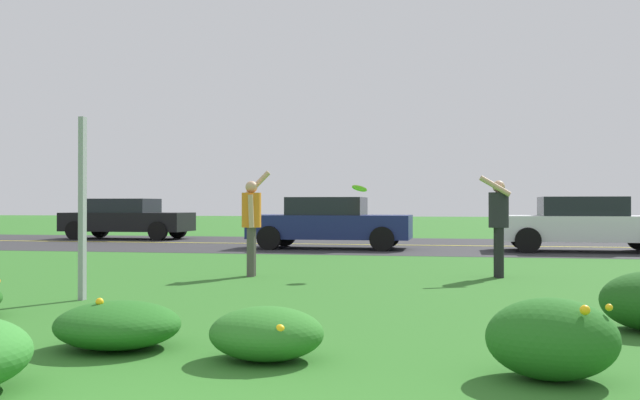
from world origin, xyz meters
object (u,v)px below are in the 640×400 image
at_px(car_navy_center_right, 330,222).
at_px(frisbee_lime, 359,188).
at_px(person_thrower_orange_shirt, 252,219).
at_px(car_white_rightmost, 585,224).
at_px(car_black_center_left, 127,218).
at_px(sign_post_near_path, 82,208).
at_px(person_catcher_dark_shirt, 498,219).

bearing_deg(car_navy_center_right, frisbee_lime, -75.93).
distance_m(person_thrower_orange_shirt, car_white_rightmost, 10.39).
bearing_deg(car_white_rightmost, person_thrower_orange_shirt, -131.01).
relative_size(frisbee_lime, car_navy_center_right, 0.06).
distance_m(frisbee_lime, car_black_center_left, 15.30).
relative_size(person_thrower_orange_shirt, car_white_rightmost, 0.41).
bearing_deg(sign_post_near_path, car_black_center_left, 114.15).
bearing_deg(person_thrower_orange_shirt, frisbee_lime, 11.75).
bearing_deg(person_thrower_orange_shirt, car_white_rightmost, 48.99).
xyz_separation_m(car_black_center_left, car_white_rightmost, (14.99, -4.09, 0.00)).
height_order(sign_post_near_path, frisbee_lime, sign_post_near_path).
xyz_separation_m(person_catcher_dark_shirt, frisbee_lime, (-2.37, -0.22, 0.53)).
xyz_separation_m(frisbee_lime, car_black_center_left, (-10.02, 11.54, -0.79)).
bearing_deg(sign_post_near_path, frisbee_lime, 50.22).
height_order(sign_post_near_path, car_white_rightmost, sign_post_near_path).
bearing_deg(car_black_center_left, person_thrower_orange_shirt, -55.57).
relative_size(person_catcher_dark_shirt, car_black_center_left, 0.39).
bearing_deg(car_white_rightmost, frisbee_lime, -123.70).
xyz_separation_m(person_thrower_orange_shirt, car_black_center_left, (-8.17, 11.92, -0.26)).
height_order(sign_post_near_path, car_navy_center_right, sign_post_near_path).
xyz_separation_m(sign_post_near_path, frisbee_lime, (3.15, 3.78, 0.33)).
height_order(person_thrower_orange_shirt, car_white_rightmost, person_thrower_orange_shirt).
bearing_deg(car_white_rightmost, car_black_center_left, 164.75).
distance_m(frisbee_lime, car_navy_center_right, 7.72).
distance_m(person_catcher_dark_shirt, car_navy_center_right, 8.39).
xyz_separation_m(sign_post_near_path, car_black_center_left, (-6.87, 15.32, -0.46)).
bearing_deg(frisbee_lime, car_navy_center_right, 104.07).
bearing_deg(frisbee_lime, person_catcher_dark_shirt, 5.37).
relative_size(car_black_center_left, car_navy_center_right, 1.00).
bearing_deg(car_navy_center_right, sign_post_near_path, -96.50).
height_order(person_catcher_dark_shirt, frisbee_lime, person_catcher_dark_shirt).
relative_size(sign_post_near_path, car_black_center_left, 0.53).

